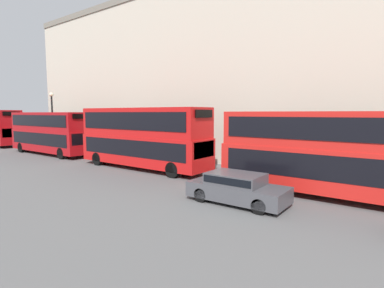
{
  "coord_description": "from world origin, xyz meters",
  "views": [
    {
      "loc": [
        -13.49,
        2.27,
        4.02
      ],
      "look_at": [
        0.48,
        12.64,
        2.21
      ],
      "focal_mm": 28.0,
      "sensor_mm": 36.0,
      "label": 1
    }
  ],
  "objects_px": {
    "bus_third_in_queue": "(50,131)",
    "car_hatchback": "(237,187)",
    "bus_second_in_queue": "(142,135)",
    "pedestrian": "(108,148)",
    "bus_leading": "(337,151)"
  },
  "relations": [
    {
      "from": "bus_second_in_queue",
      "to": "car_hatchback",
      "type": "distance_m",
      "value": 10.19
    },
    {
      "from": "bus_third_in_queue",
      "to": "bus_second_in_queue",
      "type": "bearing_deg",
      "value": -90.0
    },
    {
      "from": "pedestrian",
      "to": "bus_leading",
      "type": "bearing_deg",
      "value": -95.95
    },
    {
      "from": "bus_leading",
      "to": "pedestrian",
      "type": "bearing_deg",
      "value": 84.05
    },
    {
      "from": "bus_second_in_queue",
      "to": "bus_third_in_queue",
      "type": "distance_m",
      "value": 12.68
    },
    {
      "from": "bus_leading",
      "to": "car_hatchback",
      "type": "height_order",
      "value": "bus_leading"
    },
    {
      "from": "bus_third_in_queue",
      "to": "car_hatchback",
      "type": "height_order",
      "value": "bus_third_in_queue"
    },
    {
      "from": "bus_second_in_queue",
      "to": "bus_third_in_queue",
      "type": "bearing_deg",
      "value": 90.0
    },
    {
      "from": "bus_leading",
      "to": "car_hatchback",
      "type": "distance_m",
      "value": 5.03
    },
    {
      "from": "bus_third_in_queue",
      "to": "pedestrian",
      "type": "height_order",
      "value": "bus_third_in_queue"
    },
    {
      "from": "car_hatchback",
      "to": "bus_second_in_queue",
      "type": "bearing_deg",
      "value": 70.22
    },
    {
      "from": "bus_second_in_queue",
      "to": "bus_third_in_queue",
      "type": "height_order",
      "value": "bus_second_in_queue"
    },
    {
      "from": "car_hatchback",
      "to": "pedestrian",
      "type": "height_order",
      "value": "pedestrian"
    },
    {
      "from": "bus_second_in_queue",
      "to": "bus_third_in_queue",
      "type": "xyz_separation_m",
      "value": [
        0.0,
        12.68,
        -0.15
      ]
    },
    {
      "from": "car_hatchback",
      "to": "pedestrian",
      "type": "relative_size",
      "value": 2.53
    }
  ]
}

